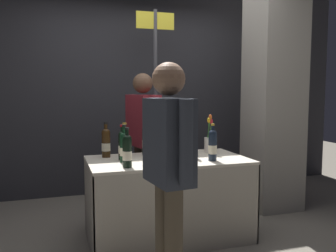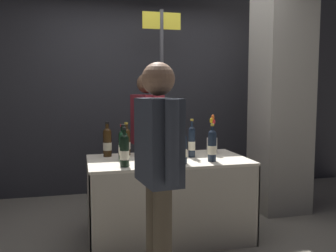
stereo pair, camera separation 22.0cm
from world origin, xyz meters
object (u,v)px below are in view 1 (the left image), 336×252
object	(u,v)px
concrete_pillar	(274,61)
flower_vase	(210,142)
display_bottle_0	(146,140)
vendor_presenter	(143,131)
booth_signpost	(155,87)
wine_glass_near_vendor	(176,144)
taster_foreground_right	(169,161)
featured_wine_bottle	(213,145)
tasting_table	(168,183)

from	to	relation	value
concrete_pillar	flower_vase	size ratio (longest dim) A/B	8.81
concrete_pillar	display_bottle_0	size ratio (longest dim) A/B	9.96
vendor_presenter	booth_signpost	size ratio (longest dim) A/B	0.67
flower_vase	vendor_presenter	bearing A→B (deg)	141.18
booth_signpost	display_bottle_0	bearing A→B (deg)	-111.79
flower_vase	display_bottle_0	bearing A→B (deg)	174.08
wine_glass_near_vendor	taster_foreground_right	xyz separation A→B (m)	(-0.45, -1.14, 0.07)
featured_wine_bottle	flower_vase	xyz separation A→B (m)	(0.15, 0.40, -0.03)
vendor_presenter	taster_foreground_right	bearing A→B (deg)	-18.57
booth_signpost	flower_vase	bearing A→B (deg)	-71.37
tasting_table	taster_foreground_right	world-z (taller)	taster_foreground_right
tasting_table	display_bottle_0	bearing A→B (deg)	119.66
concrete_pillar	vendor_presenter	bearing A→B (deg)	173.89
taster_foreground_right	vendor_presenter	bearing A→B (deg)	-15.23
tasting_table	flower_vase	xyz separation A→B (m)	(0.50, 0.19, 0.33)
flower_vase	booth_signpost	size ratio (longest dim) A/B	0.17
flower_vase	vendor_presenter	xyz separation A→B (m)	(-0.57, 0.46, 0.08)
taster_foreground_right	featured_wine_bottle	bearing A→B (deg)	-49.02
taster_foreground_right	booth_signpost	distance (m)	2.14
display_bottle_0	vendor_presenter	distance (m)	0.40
wine_glass_near_vendor	flower_vase	world-z (taller)	flower_vase
flower_vase	booth_signpost	bearing A→B (deg)	108.63
concrete_pillar	booth_signpost	distance (m)	1.40
flower_vase	featured_wine_bottle	bearing A→B (deg)	-110.58
vendor_presenter	booth_signpost	xyz separation A→B (m)	(0.27, 0.45, 0.48)
concrete_pillar	booth_signpost	world-z (taller)	concrete_pillar
featured_wine_bottle	vendor_presenter	distance (m)	0.96
wine_glass_near_vendor	vendor_presenter	bearing A→B (deg)	117.81
wine_glass_near_vendor	vendor_presenter	xyz separation A→B (m)	(-0.23, 0.44, 0.09)
concrete_pillar	tasting_table	xyz separation A→B (m)	(-1.42, -0.49, -1.18)
concrete_pillar	booth_signpost	size ratio (longest dim) A/B	1.46
concrete_pillar	wine_glass_near_vendor	size ratio (longest dim) A/B	23.71
concrete_pillar	vendor_presenter	xyz separation A→B (m)	(-1.50, 0.16, -0.76)
display_bottle_0	flower_vase	world-z (taller)	flower_vase
vendor_presenter	taster_foreground_right	xyz separation A→B (m)	(-0.22, -1.58, -0.02)
display_bottle_0	wine_glass_near_vendor	size ratio (longest dim) A/B	2.38
wine_glass_near_vendor	taster_foreground_right	world-z (taller)	taster_foreground_right
wine_glass_near_vendor	taster_foreground_right	size ratio (longest dim) A/B	0.09
display_bottle_0	concrete_pillar	bearing A→B (deg)	8.45
tasting_table	taster_foreground_right	distance (m)	1.05
concrete_pillar	taster_foreground_right	size ratio (longest dim) A/B	2.20
featured_wine_bottle	flower_vase	size ratio (longest dim) A/B	0.86
vendor_presenter	featured_wine_bottle	bearing A→B (deg)	15.34
concrete_pillar	vendor_presenter	distance (m)	1.69
featured_wine_bottle	display_bottle_0	xyz separation A→B (m)	(-0.49, 0.47, 0.01)
featured_wine_bottle	flower_vase	bearing A→B (deg)	69.42
tasting_table	featured_wine_bottle	world-z (taller)	featured_wine_bottle
flower_vase	taster_foreground_right	xyz separation A→B (m)	(-0.79, -1.12, 0.06)
tasting_table	booth_signpost	bearing A→B (deg)	80.11
flower_vase	vendor_presenter	distance (m)	0.74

